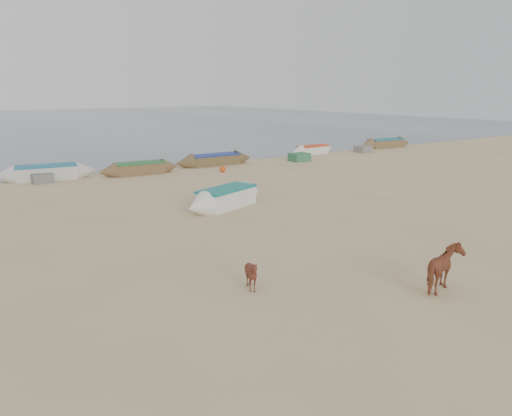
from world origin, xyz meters
The scene contains 6 objects.
ground centered at (0.00, 0.00, 0.00)m, with size 140.00×140.00×0.00m, color tan.
cow_adult centered at (0.95, -4.15, 0.68)m, with size 0.73×1.60×1.35m, color brown.
calf_front centered at (-3.56, -0.97, 0.48)m, with size 0.78×0.87×0.96m, color #55271B.
near_canoe centered at (1.28, 8.42, 0.49)m, with size 5.51×1.30×0.98m, color white, non-canonical shape.
waterline_canoes centered at (0.96, 21.01, 0.43)m, with size 60.84×3.46×0.97m.
beach_clutter centered at (5.04, 19.57, 0.30)m, with size 47.87×3.66×0.64m.
Camera 1 is at (-11.12, -12.19, 5.69)m, focal length 35.00 mm.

